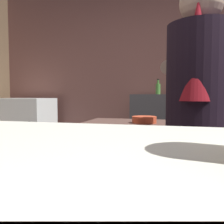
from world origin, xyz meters
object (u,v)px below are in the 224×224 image
mini_fridge (26,136)px  bottle_vinegar (174,86)px  mixing_bowl (144,120)px  bottle_soy (180,86)px  bottle_hot_sauce (158,88)px  bottle_olive_oil (199,88)px  bartender (198,119)px

mini_fridge → bottle_vinegar: bottle_vinegar is taller
mixing_bowl → bottle_soy: bottle_soy is taller
bottle_hot_sauce → mixing_bowl: bearing=-90.5°
bottle_soy → bottle_vinegar: bottle_vinegar is taller
mini_fridge → bottle_olive_oil: bottle_olive_oil is taller
bartender → bottle_hot_sauce: 1.82m
bottle_hot_sauce → mini_fridge: bearing=-174.6°
bottle_olive_oil → bartender: bearing=-95.1°
mini_fridge → bottle_vinegar: size_ratio=3.89×
bottle_vinegar → bottle_olive_oil: bottle_vinegar is taller
bartender → bottle_olive_oil: (0.15, 1.69, 0.21)m
bartender → bottle_hot_sauce: size_ratio=8.78×
bartender → bottle_olive_oil: bartender is taller
bottle_olive_oil → mini_fridge: bearing=-178.0°
mini_fridge → bottle_hot_sauce: (1.78, 0.17, 0.65)m
bottle_soy → mini_fridge: bearing=-177.7°
bartender → bottle_hot_sauce: (-0.33, 1.78, 0.21)m
mixing_bowl → bartender: bearing=-53.2°
bottle_olive_oil → bottle_hot_sauce: bearing=169.2°
mixing_bowl → bottle_hot_sauce: bearing=89.5°
bartender → bottle_soy: 1.71m
bottle_soy → bottle_vinegar: (-0.06, 0.17, 0.01)m
bartender → bottle_vinegar: bearing=16.9°
mini_fridge → bartender: 2.69m
bottle_vinegar → bottle_hot_sauce: (-0.20, -0.09, -0.03)m
mixing_bowl → bottle_vinegar: bottle_vinegar is taller
mini_fridge → bottle_vinegar: (1.98, 0.26, 0.69)m
bottle_vinegar → bottle_olive_oil: (0.28, -0.18, -0.03)m
mini_fridge → mixing_bowl: 2.15m
mini_fridge → mixing_bowl: mini_fridge is taller
bottle_soy → bottle_hot_sauce: 0.27m
bottle_soy → bottle_olive_oil: size_ratio=1.24×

